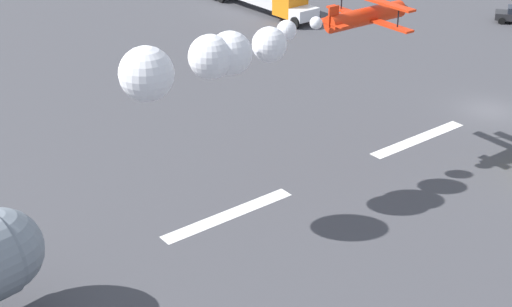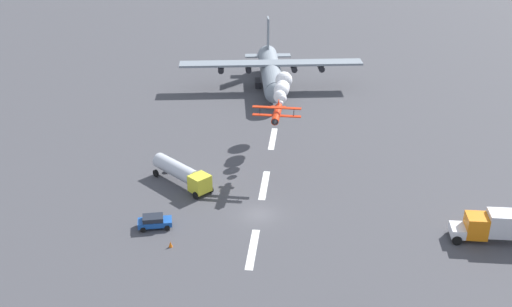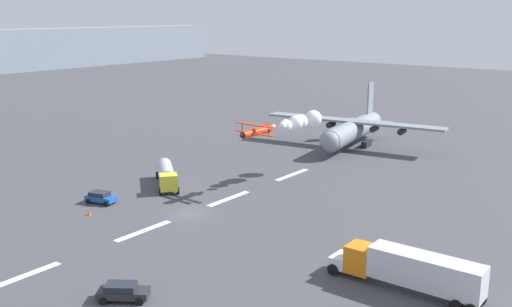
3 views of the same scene
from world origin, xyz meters
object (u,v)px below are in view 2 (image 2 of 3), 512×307
(fuel_tanker_truck, at_px, (182,173))
(traffic_cone_far, at_px, (192,181))
(stunt_biplane_red, at_px, (282,90))
(traffic_cone_near, at_px, (170,244))
(airport_staff_sedan, at_px, (154,221))
(cargo_transport_plane, at_px, (271,73))

(fuel_tanker_truck, height_order, traffic_cone_far, fuel_tanker_truck)
(stunt_biplane_red, distance_m, traffic_cone_near, 32.40)
(fuel_tanker_truck, relative_size, airport_staff_sedan, 2.12)
(traffic_cone_near, bearing_deg, cargo_transport_plane, -7.88)
(stunt_biplane_red, bearing_deg, airport_staff_sedan, 152.51)
(cargo_transport_plane, height_order, airport_staff_sedan, cargo_transport_plane)
(traffic_cone_far, bearing_deg, stunt_biplane_red, -36.83)
(traffic_cone_far, bearing_deg, cargo_transport_plane, -11.50)
(airport_staff_sedan, distance_m, traffic_cone_far, 11.32)
(stunt_biplane_red, height_order, traffic_cone_far, stunt_biplane_red)
(traffic_cone_near, relative_size, traffic_cone_far, 1.00)
(airport_staff_sedan, height_order, traffic_cone_near, airport_staff_sedan)
(cargo_transport_plane, bearing_deg, fuel_tanker_truck, 166.75)
(traffic_cone_near, height_order, traffic_cone_far, same)
(stunt_biplane_red, relative_size, airport_staff_sedan, 4.42)
(cargo_transport_plane, relative_size, stunt_biplane_red, 1.77)
(stunt_biplane_red, relative_size, traffic_cone_near, 25.44)
(traffic_cone_far, bearing_deg, fuel_tanker_truck, 101.31)
(cargo_transport_plane, distance_m, airport_staff_sedan, 49.82)
(cargo_transport_plane, distance_m, traffic_cone_far, 38.56)
(fuel_tanker_truck, distance_m, traffic_cone_far, 1.89)
(fuel_tanker_truck, bearing_deg, airport_staff_sedan, 173.97)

